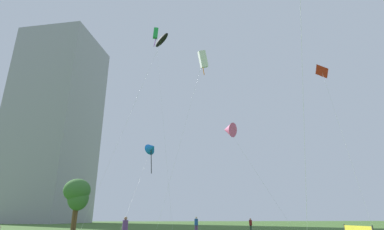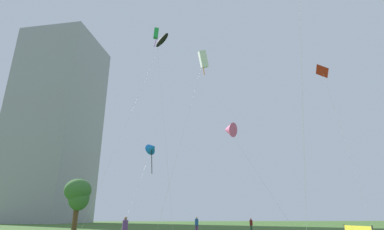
# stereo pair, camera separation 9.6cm
# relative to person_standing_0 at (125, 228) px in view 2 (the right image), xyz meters

# --- Properties ---
(person_standing_0) EXTENTS (0.40, 0.40, 1.81)m
(person_standing_0) POSITION_rel_person_standing_0_xyz_m (0.00, 0.00, 0.00)
(person_standing_0) COLOR #3F593F
(person_standing_0) RESTS_ON ground
(person_standing_1) EXTENTS (0.41, 0.41, 1.84)m
(person_standing_1) POSITION_rel_person_standing_0_xyz_m (7.09, 12.38, 0.02)
(person_standing_1) COLOR #593372
(person_standing_1) RESTS_ON ground
(person_standing_2) EXTENTS (0.37, 0.37, 1.67)m
(person_standing_2) POSITION_rel_person_standing_0_xyz_m (14.48, 15.12, -0.08)
(person_standing_2) COLOR #3F593F
(person_standing_2) RESTS_ON ground
(kite_flying_1) EXTENTS (7.61, 7.20, 24.23)m
(kite_flying_1) POSITION_rel_person_standing_0_xyz_m (2.26, 10.24, 22.67)
(kite_flying_1) COLOR silver
(kite_flying_1) RESTS_ON ground
(kite_flying_2) EXTENTS (4.11, 12.54, 12.71)m
(kite_flying_2) POSITION_rel_person_standing_0_xyz_m (1.64, 20.85, 10.63)
(kite_flying_2) COLOR silver
(kite_flying_2) RESTS_ON ground
(kite_flying_3) EXTENTS (9.26, 2.44, 13.20)m
(kite_flying_3) POSITION_rel_person_standing_0_xyz_m (11.12, 11.40, 11.13)
(kite_flying_3) COLOR silver
(kite_flying_3) RESTS_ON ground
(kite_flying_4) EXTENTS (6.01, 3.51, 22.73)m
(kite_flying_4) POSITION_rel_person_standing_0_xyz_m (7.78, 10.48, 20.40)
(kite_flying_4) COLOR silver
(kite_flying_4) RESTS_ON ground
(kite_flying_6) EXTENTS (1.56, 2.97, 16.24)m
(kite_flying_6) POSITION_rel_person_standing_0_xyz_m (18.48, 1.51, 14.61)
(kite_flying_6) COLOR silver
(kite_flying_6) RESTS_ON ground
(kite_flying_7) EXTENTS (3.95, 2.53, 33.03)m
(kite_flying_7) POSITION_rel_person_standing_0_xyz_m (1.39, 20.81, 30.89)
(kite_flying_7) COLOR silver
(kite_flying_7) RESTS_ON ground
(park_tree_0) EXTENTS (4.03, 4.03, 7.48)m
(park_tree_0) POSITION_rel_person_standing_0_xyz_m (-9.53, 25.57, 4.62)
(park_tree_0) COLOR brown
(park_tree_0) RESTS_ON ground
(park_tree_1) EXTENTS (3.13, 3.13, 6.42)m
(park_tree_1) POSITION_rel_person_standing_0_xyz_m (-9.23, 25.62, 3.48)
(park_tree_1) COLOR brown
(park_tree_1) RESTS_ON ground
(distant_highrise_0) EXTENTS (30.65, 30.99, 67.83)m
(distant_highrise_0) POSITION_rel_person_standing_0_xyz_m (-33.73, 84.35, 32.87)
(distant_highrise_0) COLOR #939399
(distant_highrise_0) RESTS_ON ground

